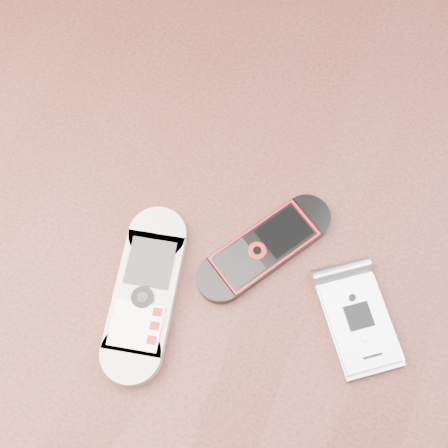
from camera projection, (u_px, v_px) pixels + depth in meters
ground at (222, 357)px, 1.28m from camera, size 4.00×4.00×0.00m
table at (220, 261)px, 0.68m from camera, size 1.20×0.80×0.75m
nokia_white at (145, 293)px, 0.55m from camera, size 0.09×0.17×0.02m
nokia_black_red at (264, 248)px, 0.56m from camera, size 0.11×0.14×0.01m
motorola_razr at (358, 321)px, 0.54m from camera, size 0.11×0.11×0.02m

